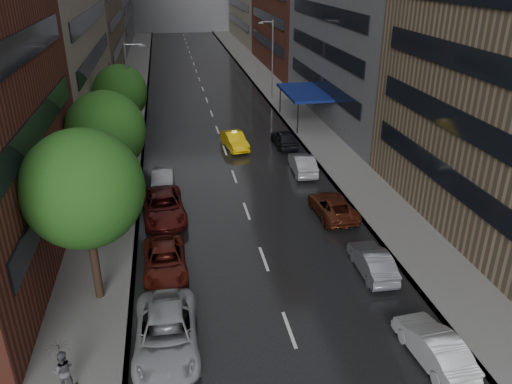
% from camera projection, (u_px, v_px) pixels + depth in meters
% --- Properties ---
extents(road, '(14.00, 140.00, 0.01)m').
position_uv_depth(road, '(204.00, 92.00, 63.56)').
color(road, black).
rests_on(road, ground).
extents(sidewalk_left, '(4.00, 140.00, 0.15)m').
position_uv_depth(sidewalk_left, '(132.00, 95.00, 62.09)').
color(sidewalk_left, gray).
rests_on(sidewalk_left, ground).
extents(sidewalk_right, '(4.00, 140.00, 0.15)m').
position_uv_depth(sidewalk_right, '(273.00, 89.00, 64.98)').
color(sidewalk_right, gray).
rests_on(sidewalk_right, ground).
extents(tree_near, '(5.42, 5.42, 8.64)m').
position_uv_depth(tree_near, '(83.00, 189.00, 22.07)').
color(tree_near, '#382619').
rests_on(tree_near, ground).
extents(tree_mid, '(4.99, 4.99, 7.95)m').
position_uv_depth(tree_mid, '(106.00, 131.00, 31.31)').
color(tree_mid, '#382619').
rests_on(tree_mid, ground).
extents(tree_far, '(4.56, 4.56, 7.27)m').
position_uv_depth(tree_far, '(120.00, 91.00, 42.87)').
color(tree_far, '#382619').
rests_on(tree_far, ground).
extents(taxi, '(2.20, 4.59, 1.45)m').
position_uv_depth(taxi, '(235.00, 140.00, 44.13)').
color(taxi, yellow).
rests_on(taxi, ground).
extents(parked_cars_left, '(3.04, 21.95, 1.61)m').
position_uv_depth(parked_cars_left, '(164.00, 246.00, 27.57)').
color(parked_cars_left, '#A4A3A9').
rests_on(parked_cars_left, ground).
extents(parked_cars_right, '(2.40, 31.43, 1.53)m').
position_uv_depth(parked_cars_right, '(327.00, 197.00, 33.42)').
color(parked_cars_right, white).
rests_on(parked_cars_right, ground).
extents(ped_black_umbrella, '(0.96, 0.98, 2.09)m').
position_uv_depth(ped_black_umbrella, '(62.00, 363.00, 18.70)').
color(ped_black_umbrella, '#4E4E53').
rests_on(ped_black_umbrella, sidewalk_left).
extents(street_lamp_left, '(1.74, 0.22, 9.00)m').
position_uv_depth(street_lamp_left, '(130.00, 94.00, 42.40)').
color(street_lamp_left, gray).
rests_on(street_lamp_left, sidewalk_left).
extents(street_lamp_right, '(1.74, 0.22, 9.00)m').
position_uv_depth(street_lamp_right, '(272.00, 58.00, 58.29)').
color(street_lamp_right, gray).
rests_on(street_lamp_right, sidewalk_right).
extents(awning, '(4.00, 8.00, 3.12)m').
position_uv_depth(awning, '(304.00, 92.00, 50.29)').
color(awning, navy).
rests_on(awning, sidewalk_right).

